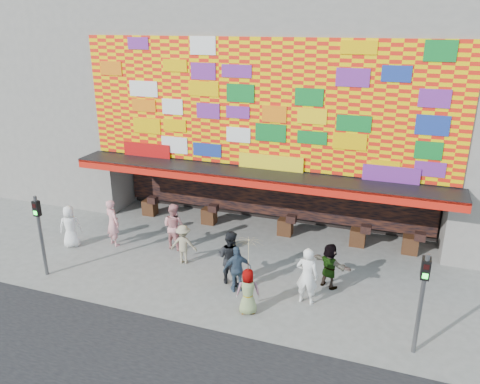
# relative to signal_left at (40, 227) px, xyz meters

# --- Properties ---
(ground) EXTENTS (90.00, 90.00, 0.00)m
(ground) POSITION_rel_signal_left_xyz_m (6.20, 1.50, -1.86)
(ground) COLOR slate
(ground) RESTS_ON ground
(shop_building) EXTENTS (15.20, 9.40, 10.00)m
(shop_building) POSITION_rel_signal_left_xyz_m (6.20, 9.68, 3.37)
(shop_building) COLOR gray
(shop_building) RESTS_ON ground
(neighbor_left) EXTENTS (11.00, 8.00, 12.00)m
(neighbor_left) POSITION_rel_signal_left_xyz_m (-6.80, 9.50, 4.14)
(neighbor_left) COLOR gray
(neighbor_left) RESTS_ON ground
(signal_left) EXTENTS (0.22, 0.20, 3.00)m
(signal_left) POSITION_rel_signal_left_xyz_m (0.00, 0.00, 0.00)
(signal_left) COLOR #59595B
(signal_left) RESTS_ON ground
(signal_right) EXTENTS (0.22, 0.20, 3.00)m
(signal_right) POSITION_rel_signal_left_xyz_m (12.40, 0.00, 0.00)
(signal_right) COLOR #59595B
(signal_right) RESTS_ON ground
(ped_a) EXTENTS (1.00, 0.90, 1.72)m
(ped_a) POSITION_rel_signal_left_xyz_m (-0.60, 2.17, -1.00)
(ped_a) COLOR white
(ped_a) RESTS_ON ground
(ped_b) EXTENTS (0.83, 0.71, 1.93)m
(ped_b) POSITION_rel_signal_left_xyz_m (0.92, 2.86, -0.89)
(ped_b) COLOR pink
(ped_b) RESTS_ON ground
(ped_c) EXTENTS (1.03, 0.86, 1.92)m
(ped_c) POSITION_rel_signal_left_xyz_m (6.37, 1.74, -0.90)
(ped_c) COLOR black
(ped_c) RESTS_ON ground
(ped_d) EXTENTS (1.07, 0.74, 1.52)m
(ped_d) POSITION_rel_signal_left_xyz_m (4.24, 2.45, -1.10)
(ped_d) COLOR tan
(ped_d) RESTS_ON ground
(ped_e) EXTENTS (1.02, 0.85, 1.63)m
(ped_e) POSITION_rel_signal_left_xyz_m (6.79, 1.29, -1.04)
(ped_e) COLOR #384C62
(ped_e) RESTS_ON ground
(ped_f) EXTENTS (1.54, 1.08, 1.60)m
(ped_f) POSITION_rel_signal_left_xyz_m (9.62, 2.57, -1.06)
(ped_f) COLOR gray
(ped_f) RESTS_ON ground
(ped_g) EXTENTS (0.86, 0.72, 1.50)m
(ped_g) POSITION_rel_signal_left_xyz_m (7.53, 0.21, -1.11)
(ped_g) COLOR gray
(ped_g) RESTS_ON ground
(ped_h) EXTENTS (0.73, 0.50, 1.93)m
(ped_h) POSITION_rel_signal_left_xyz_m (9.10, 1.37, -0.89)
(ped_h) COLOR white
(ped_h) RESTS_ON ground
(ped_i) EXTENTS (1.03, 0.87, 1.87)m
(ped_i) POSITION_rel_signal_left_xyz_m (3.34, 3.45, -0.93)
(ped_i) COLOR pink
(ped_i) RESTS_ON ground
(parasol) EXTENTS (1.08, 1.10, 1.80)m
(parasol) POSITION_rel_signal_left_xyz_m (7.53, 0.21, 0.26)
(parasol) COLOR #FFECA0
(parasol) RESTS_ON ground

